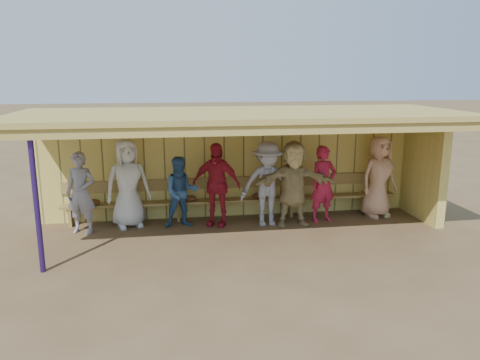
% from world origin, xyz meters
% --- Properties ---
extents(ground, '(90.00, 90.00, 0.00)m').
position_xyz_m(ground, '(0.00, 0.00, 0.00)').
color(ground, brown).
rests_on(ground, ground).
extents(player_a, '(0.71, 0.56, 1.70)m').
position_xyz_m(player_a, '(-3.26, 0.54, 0.85)').
color(player_a, gray).
rests_on(player_a, ground).
extents(player_b, '(1.07, 0.86, 1.90)m').
position_xyz_m(player_b, '(-2.34, 0.81, 0.95)').
color(player_b, silver).
rests_on(player_b, ground).
extents(player_c, '(0.79, 0.65, 1.53)m').
position_xyz_m(player_c, '(-1.22, 0.63, 0.77)').
color(player_c, '#305584').
rests_on(player_c, ground).
extents(player_d, '(1.15, 0.83, 1.81)m').
position_xyz_m(player_d, '(-0.48, 0.62, 0.91)').
color(player_d, '#A91B29').
rests_on(player_d, ground).
extents(player_e, '(1.21, 0.72, 1.83)m').
position_xyz_m(player_e, '(0.62, 0.48, 0.91)').
color(player_e, gray).
rests_on(player_e, ground).
extents(player_f, '(1.73, 0.61, 1.85)m').
position_xyz_m(player_f, '(1.17, 0.38, 0.92)').
color(player_f, tan).
rests_on(player_f, ground).
extents(player_g, '(0.70, 0.55, 1.70)m').
position_xyz_m(player_g, '(1.89, 0.53, 0.85)').
color(player_g, '#AC1B38').
rests_on(player_g, ground).
extents(player_h, '(1.04, 0.83, 1.87)m').
position_xyz_m(player_h, '(3.26, 0.72, 0.93)').
color(player_h, tan).
rests_on(player_h, ground).
extents(dugout_structure, '(8.80, 3.20, 2.50)m').
position_xyz_m(dugout_structure, '(0.39, 0.69, 1.69)').
color(dugout_structure, '#DAC45D').
rests_on(dugout_structure, ground).
extents(bench, '(7.60, 0.34, 0.93)m').
position_xyz_m(bench, '(0.00, 1.12, 0.53)').
color(bench, '#9D8143').
rests_on(bench, ground).
extents(dugout_equipment, '(6.72, 0.62, 0.80)m').
position_xyz_m(dugout_equipment, '(-0.40, 0.99, 0.49)').
color(dugout_equipment, orange).
rests_on(dugout_equipment, ground).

